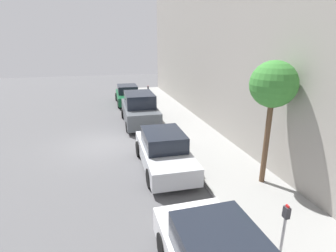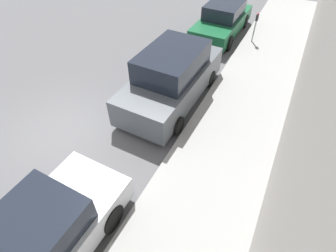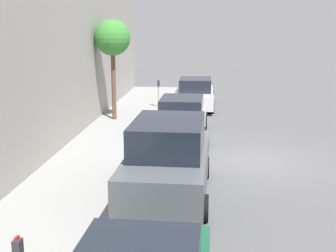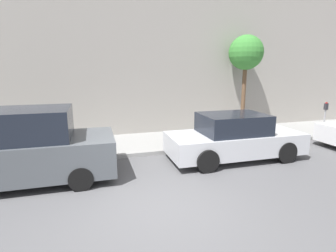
# 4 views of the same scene
# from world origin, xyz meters

# --- Properties ---
(ground_plane) EXTENTS (60.00, 60.00, 0.00)m
(ground_plane) POSITION_xyz_m (0.00, 0.00, 0.00)
(ground_plane) COLOR #515154
(sidewalk) EXTENTS (2.84, 32.00, 0.15)m
(sidewalk) POSITION_xyz_m (4.92, 0.00, 0.07)
(sidewalk) COLOR gray
(sidewalk) RESTS_ON ground_plane
(parked_sedan_nearest) EXTENTS (1.92, 4.53, 1.54)m
(parked_sedan_nearest) POSITION_xyz_m (2.12, -9.34, 0.72)
(parked_sedan_nearest) COLOR silver
(parked_sedan_nearest) RESTS_ON ground_plane
(parked_sedan_second) EXTENTS (1.92, 4.53, 1.54)m
(parked_sedan_second) POSITION_xyz_m (2.42, -3.18, 0.72)
(parked_sedan_second) COLOR #B7BABF
(parked_sedan_second) RESTS_ON ground_plane
(parked_suv_third) EXTENTS (2.08, 4.84, 1.98)m
(parked_suv_third) POSITION_xyz_m (2.38, 3.20, 0.93)
(parked_suv_third) COLOR #4C5156
(parked_suv_third) RESTS_ON ground_plane
(parking_meter_near) EXTENTS (0.11, 0.15, 1.39)m
(parking_meter_near) POSITION_xyz_m (3.95, -8.69, 1.01)
(parking_meter_near) COLOR #ADADB2
(parking_meter_near) RESTS_ON sidewalk
(street_tree) EXTENTS (1.54, 1.54, 4.33)m
(street_tree) POSITION_xyz_m (5.56, -5.48, 3.65)
(street_tree) COLOR brown
(street_tree) RESTS_ON sidewalk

